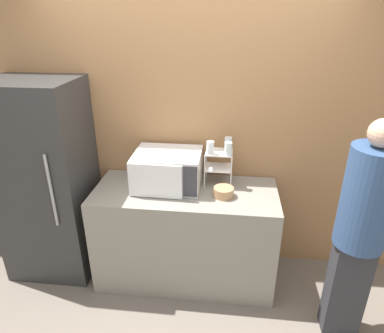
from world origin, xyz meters
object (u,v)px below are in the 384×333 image
glass_front_left (210,148)px  person (361,225)px  dish_rack (219,161)px  glass_front_right (228,149)px  glass_back_right (228,143)px  refrigerator (47,182)px  microwave (167,170)px  bowl (224,192)px

glass_front_left → person: 1.24m
dish_rack → glass_front_right: glass_front_right is taller
glass_back_right → refrigerator: refrigerator is taller
dish_rack → refrigerator: size_ratio=0.17×
microwave → person: size_ratio=0.33×
glass_back_right → bowl: bearing=-93.5°
microwave → refrigerator: (-1.08, -0.05, -0.15)m
person → glass_front_right: bearing=148.1°
bowl → person: person is taller
glass_front_right → refrigerator: refrigerator is taller
dish_rack → bowl: size_ratio=1.81×
microwave → glass_back_right: glass_back_right is taller
microwave → glass_front_right: bearing=4.2°
microwave → person: (1.42, -0.53, -0.09)m
refrigerator → glass_back_right: bearing=7.4°
dish_rack → refrigerator: bearing=-174.4°
glass_front_right → bowl: size_ratio=0.66×
person → microwave: bearing=159.4°
microwave → bowl: microwave is taller
refrigerator → bowl: bearing=-3.2°
glass_back_right → glass_front_right: (0.00, -0.12, 0.00)m
person → refrigerator: size_ratio=0.95×
refrigerator → microwave: bearing=2.6°
bowl → person: bearing=-22.9°
microwave → person: 1.52m
refrigerator → glass_front_left: bearing=3.6°
glass_front_left → glass_back_right: bearing=38.6°
microwave → glass_back_right: 0.56m
microwave → glass_front_left: glass_front_left is taller
refrigerator → person: bearing=-10.9°
glass_front_right → bowl: 0.36m
glass_back_right → glass_front_right: 0.12m
bowl → refrigerator: size_ratio=0.09×
glass_back_right → person: bearing=-36.8°
bowl → glass_back_right: bearing=86.5°
microwave → bowl: (0.48, -0.14, -0.11)m
glass_front_left → person: person is taller
glass_front_right → refrigerator: (-1.59, -0.09, -0.35)m
glass_back_right → person: 1.18m
glass_front_left → glass_back_right: (0.14, 0.12, 0.00)m
glass_front_right → person: bearing=-31.9°
person → glass_back_right: bearing=143.2°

